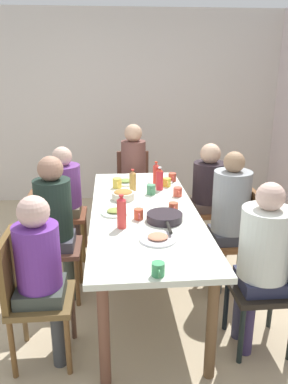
# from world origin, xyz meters

# --- Properties ---
(ground_plane) EXTENTS (6.06, 6.06, 0.00)m
(ground_plane) POSITION_xyz_m (0.00, 0.00, 0.00)
(ground_plane) COLOR tan
(wall_left) EXTENTS (0.12, 4.46, 2.60)m
(wall_left) POSITION_xyz_m (-2.58, 0.00, 1.30)
(wall_left) COLOR silver
(wall_left) RESTS_ON ground_plane
(dining_table) EXTENTS (2.21, 0.85, 0.76)m
(dining_table) POSITION_xyz_m (0.00, 0.00, 0.68)
(dining_table) COLOR silver
(dining_table) RESTS_ON ground_plane
(chair_0) EXTENTS (0.40, 0.40, 0.90)m
(chair_0) POSITION_xyz_m (0.00, -0.81, 0.51)
(chair_0) COLOR brown
(chair_0) RESTS_ON ground_plane
(person_0) EXTENTS (0.30, 0.30, 1.22)m
(person_0) POSITION_xyz_m (0.00, -0.71, 0.73)
(person_0) COLOR #433C4B
(person_0) RESTS_ON ground_plane
(chair_1) EXTENTS (0.40, 0.40, 0.90)m
(chair_1) POSITION_xyz_m (-1.48, 0.00, 0.51)
(chair_1) COLOR brown
(chair_1) RESTS_ON ground_plane
(person_1) EXTENTS (0.30, 0.30, 1.25)m
(person_1) POSITION_xyz_m (-1.39, 0.00, 0.74)
(person_1) COLOR #313B53
(person_1) RESTS_ON ground_plane
(chair_2) EXTENTS (0.40, 0.40, 0.90)m
(chair_2) POSITION_xyz_m (0.74, 0.81, 0.51)
(chair_2) COLOR black
(chair_2) RESTS_ON ground_plane
(person_2) EXTENTS (0.33, 0.33, 1.19)m
(person_2) POSITION_xyz_m (0.74, 0.72, 0.72)
(person_2) COLOR #372C53
(person_2) RESTS_ON ground_plane
(chair_3) EXTENTS (0.40, 0.40, 0.90)m
(chair_3) POSITION_xyz_m (-0.74, 0.81, 0.51)
(chair_3) COLOR brown
(chair_3) RESTS_ON ground_plane
(person_3) EXTENTS (0.33, 0.33, 1.15)m
(person_3) POSITION_xyz_m (-0.74, 0.72, 0.70)
(person_3) COLOR brown
(person_3) RESTS_ON ground_plane
(chair_4) EXTENTS (0.40, 0.40, 0.90)m
(chair_4) POSITION_xyz_m (0.00, 0.81, 0.51)
(chair_4) COLOR brown
(chair_4) RESTS_ON ground_plane
(person_4) EXTENTS (0.31, 0.31, 1.23)m
(person_4) POSITION_xyz_m (-0.00, 0.72, 0.73)
(person_4) COLOR #3C4745
(person_4) RESTS_ON ground_plane
(chair_5) EXTENTS (0.40, 0.40, 0.90)m
(chair_5) POSITION_xyz_m (-0.74, -0.81, 0.51)
(chair_5) COLOR brown
(chair_5) RESTS_ON ground_plane
(person_5) EXTENTS (0.33, 0.33, 1.14)m
(person_5) POSITION_xyz_m (-0.74, -0.72, 0.69)
(person_5) COLOR #514C41
(person_5) RESTS_ON ground_plane
(chair_6) EXTENTS (0.40, 0.40, 0.90)m
(chair_6) POSITION_xyz_m (0.74, -0.81, 0.51)
(chair_6) COLOR brown
(chair_6) RESTS_ON ground_plane
(person_6) EXTENTS (0.30, 0.30, 1.15)m
(person_6) POSITION_xyz_m (0.74, -0.71, 0.69)
(person_6) COLOR #423E48
(person_6) RESTS_ON ground_plane
(plate_0) EXTENTS (0.25, 0.25, 0.04)m
(plate_0) POSITION_xyz_m (0.58, 0.04, 0.77)
(plate_0) COLOR white
(plate_0) RESTS_ON dining_table
(plate_1) EXTENTS (0.25, 0.25, 0.04)m
(plate_1) POSITION_xyz_m (-0.75, -0.12, 0.77)
(plate_1) COLOR white
(plate_1) RESTS_ON dining_table
(plate_2) EXTENTS (0.25, 0.25, 0.04)m
(plate_2) POSITION_xyz_m (-0.74, 0.23, 0.77)
(plate_2) COLOR white
(plate_2) RESTS_ON dining_table
(plate_3) EXTENTS (0.22, 0.22, 0.04)m
(plate_3) POSITION_xyz_m (0.07, -0.24, 0.77)
(plate_3) COLOR white
(plate_3) RESTS_ON dining_table
(bowl_0) EXTENTS (0.20, 0.20, 0.08)m
(bowl_0) POSITION_xyz_m (-0.27, -0.16, 0.80)
(bowl_0) COLOR beige
(bowl_0) RESTS_ON dining_table
(serving_pan) EXTENTS (0.45, 0.27, 0.06)m
(serving_pan) POSITION_xyz_m (0.26, 0.13, 0.79)
(serving_pan) COLOR #282127
(serving_pan) RESTS_ON dining_table
(cup_0) EXTENTS (0.11, 0.08, 0.08)m
(cup_0) POSITION_xyz_m (0.08, 0.23, 0.80)
(cup_0) COLOR #C65437
(cup_0) RESTS_ON dining_table
(cup_1) EXTENTS (0.11, 0.08, 0.08)m
(cup_1) POSITION_xyz_m (-0.78, 0.36, 0.80)
(cup_1) COLOR #C74F38
(cup_1) RESTS_ON dining_table
(cup_2) EXTENTS (0.11, 0.07, 0.08)m
(cup_2) POSITION_xyz_m (0.20, -0.06, 0.80)
(cup_2) COLOR #D55134
(cup_2) RESTS_ON dining_table
(cup_3) EXTENTS (0.11, 0.08, 0.08)m
(cup_3) POSITION_xyz_m (-0.31, 0.33, 0.80)
(cup_3) COLOR #D55240
(cup_3) RESTS_ON dining_table
(cup_4) EXTENTS (0.12, 0.08, 0.09)m
(cup_4) POSITION_xyz_m (-0.38, 0.10, 0.81)
(cup_4) COLOR #4D8E66
(cup_4) RESTS_ON dining_table
(cup_5) EXTENTS (0.11, 0.07, 0.08)m
(cup_5) POSITION_xyz_m (1.04, -0.01, 0.80)
(cup_5) COLOR #3E955C
(cup_5) RESTS_ON dining_table
(cup_6) EXTENTS (0.12, 0.09, 0.09)m
(cup_6) POSITION_xyz_m (-0.60, -0.21, 0.81)
(cup_6) COLOR #EDCF4D
(cup_6) RESTS_ON dining_table
(cup_7) EXTENTS (0.11, 0.08, 0.08)m
(cup_7) POSITION_xyz_m (-0.61, 0.27, 0.80)
(cup_7) COLOR yellow
(cup_7) RESTS_ON dining_table
(bottle_0) EXTENTS (0.06, 0.06, 0.20)m
(bottle_0) POSITION_xyz_m (-0.51, -0.06, 0.86)
(bottle_0) COLOR gold
(bottle_0) RESTS_ON dining_table
(bottle_1) EXTENTS (0.06, 0.06, 0.24)m
(bottle_1) POSITION_xyz_m (-0.64, 0.17, 0.87)
(bottle_1) COLOR red
(bottle_1) RESTS_ON dining_table
(bottle_2) EXTENTS (0.07, 0.07, 0.22)m
(bottle_2) POSITION_xyz_m (-0.51, 0.19, 0.86)
(bottle_2) COLOR red
(bottle_2) RESTS_ON dining_table
(bottle_3) EXTENTS (0.07, 0.07, 0.25)m
(bottle_3) POSITION_xyz_m (0.35, -0.19, 0.88)
(bottle_3) COLOR #E23C37
(bottle_3) RESTS_ON dining_table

